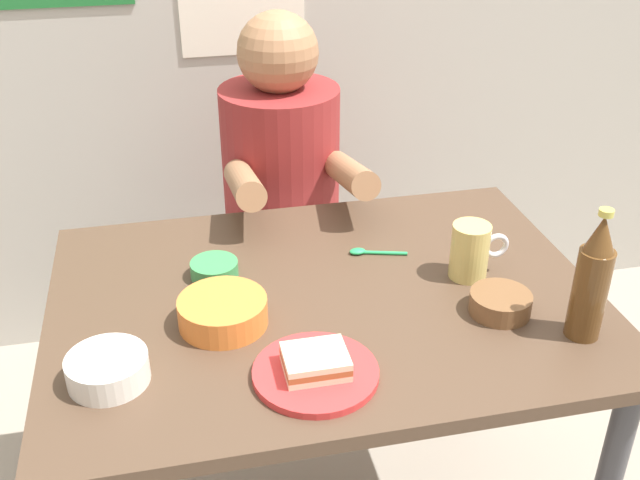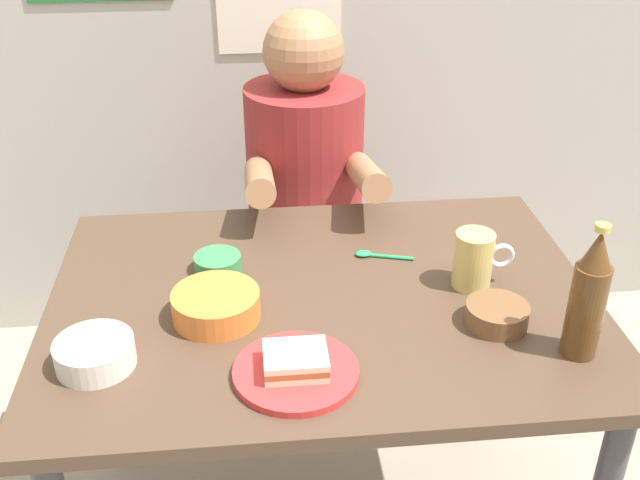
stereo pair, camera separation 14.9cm
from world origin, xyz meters
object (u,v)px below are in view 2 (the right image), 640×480
object	(u,v)px
plate_orange	(296,372)
rice_bowl_white	(95,352)
person_seated	(305,162)
sandwich	(296,360)
dining_table	(322,332)
beer_mug	(474,260)
beer_bottle	(588,297)
stool	(306,287)

from	to	relation	value
plate_orange	rice_bowl_white	world-z (taller)	rice_bowl_white
person_seated	sandwich	world-z (taller)	person_seated
sandwich	rice_bowl_white	world-z (taller)	same
dining_table	beer_mug	size ratio (longest dim) A/B	8.73
person_seated	sandwich	xyz separation A→B (m)	(-0.09, -0.86, 0.01)
plate_orange	dining_table	bearing A→B (deg)	73.49
beer_mug	beer_bottle	world-z (taller)	beer_bottle
dining_table	person_seated	world-z (taller)	person_seated
plate_orange	rice_bowl_white	distance (m)	0.35
rice_bowl_white	beer_bottle	bearing A→B (deg)	-3.45
person_seated	beer_mug	size ratio (longest dim) A/B	5.71
dining_table	stool	size ratio (longest dim) A/B	2.44
sandwich	rice_bowl_white	distance (m)	0.35
stool	dining_table	bearing A→B (deg)	-91.59
beer_mug	rice_bowl_white	distance (m)	0.76
rice_bowl_white	stool	bearing A→B (deg)	61.60
stool	rice_bowl_white	xyz separation A→B (m)	(-0.44, -0.81, 0.42)
dining_table	stool	distance (m)	0.70
dining_table	rice_bowl_white	xyz separation A→B (m)	(-0.42, -0.18, 0.12)
stool	person_seated	distance (m)	0.42
plate_orange	beer_bottle	bearing A→B (deg)	1.40
stool	beer_bottle	size ratio (longest dim) A/B	1.72
stool	beer_bottle	world-z (taller)	beer_bottle
dining_table	sandwich	xyz separation A→B (m)	(-0.07, -0.24, 0.13)
rice_bowl_white	sandwich	bearing A→B (deg)	-10.46
person_seated	beer_mug	xyz separation A→B (m)	(0.29, -0.61, 0.03)
dining_table	beer_bottle	xyz separation A→B (m)	(0.44, -0.23, 0.21)
person_seated	dining_table	bearing A→B (deg)	-91.62
rice_bowl_white	dining_table	bearing A→B (deg)	23.14
sandwich	beer_mug	distance (m)	0.46
sandwich	rice_bowl_white	size ratio (longest dim) A/B	0.79
beer_bottle	dining_table	bearing A→B (deg)	152.18
stool	beer_mug	distance (m)	0.82
dining_table	person_seated	distance (m)	0.63
sandwich	stool	bearing A→B (deg)	84.13
dining_table	plate_orange	distance (m)	0.27
person_seated	sandwich	bearing A→B (deg)	-95.94
beer_bottle	rice_bowl_white	xyz separation A→B (m)	(-0.86, 0.05, -0.09)
plate_orange	sandwich	size ratio (longest dim) A/B	2.00
plate_orange	beer_mug	world-z (taller)	beer_mug
plate_orange	sandwich	distance (m)	0.02
stool	sandwich	xyz separation A→B (m)	(-0.09, -0.87, 0.42)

